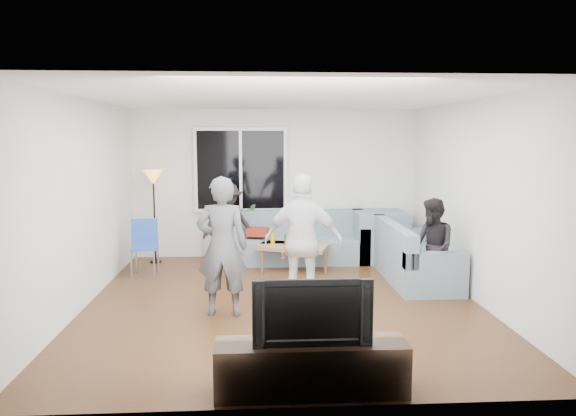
{
  "coord_description": "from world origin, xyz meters",
  "views": [
    {
      "loc": [
        -0.35,
        -6.78,
        2.14
      ],
      "look_at": [
        0.1,
        0.6,
        1.15
      ],
      "focal_mm": 33.76,
      "sensor_mm": 36.0,
      "label": 1
    }
  ],
  "objects": [
    {
      "name": "window_mullion",
      "position": [
        -0.6,
        2.64,
        1.55
      ],
      "size": [
        0.05,
        0.03,
        1.35
      ],
      "primitive_type": "cube",
      "color": "white",
      "rests_on": "window_frame"
    },
    {
      "name": "sofa_corner",
      "position": [
        1.78,
        2.27,
        0.42
      ],
      "size": [
        0.85,
        0.85,
        0.85
      ],
      "primitive_type": "cube",
      "color": "slate",
      "rests_on": "floor"
    },
    {
      "name": "bottle_e",
      "position": [
        0.6,
        1.87,
        0.51
      ],
      "size": [
        0.07,
        0.07,
        0.21
      ],
      "primitive_type": "cylinder",
      "color": "black",
      "rests_on": "coffee_table"
    },
    {
      "name": "bottle_b",
      "position": [
        0.15,
        1.55,
        0.52
      ],
      "size": [
        0.08,
        0.08,
        0.25
      ],
      "primitive_type": "cylinder",
      "color": "#1A8F25",
      "rests_on": "coffee_table"
    },
    {
      "name": "floor_lamp",
      "position": [
        -2.05,
        2.35,
        0.78
      ],
      "size": [
        0.32,
        0.32,
        1.56
      ],
      "primitive_type": null,
      "color": "#F7A02E",
      "rests_on": "floor"
    },
    {
      "name": "window_frame",
      "position": [
        -0.6,
        2.69,
        1.55
      ],
      "size": [
        1.62,
        0.06,
        1.47
      ],
      "primitive_type": "cube",
      "color": "white",
      "rests_on": "wall_back"
    },
    {
      "name": "wall_right",
      "position": [
        2.52,
        0.0,
        1.3
      ],
      "size": [
        0.04,
        5.5,
        2.6
      ],
      "primitive_type": "cube",
      "color": "silver",
      "rests_on": "ground"
    },
    {
      "name": "coffee_table",
      "position": [
        0.24,
        1.72,
        0.2
      ],
      "size": [
        1.24,
        0.93,
        0.4
      ],
      "primitive_type": "cube",
      "rotation": [
        0.0,
        0.0,
        -0.34
      ],
      "color": "#9D734C",
      "rests_on": "floor"
    },
    {
      "name": "television",
      "position": [
        0.11,
        -2.5,
        0.72
      ],
      "size": [
        0.98,
        0.13,
        0.56
      ],
      "primitive_type": "imported",
      "color": "black",
      "rests_on": "tv_console"
    },
    {
      "name": "wall_front",
      "position": [
        0.0,
        -2.77,
        1.3
      ],
      "size": [
        5.0,
        0.04,
        2.6
      ],
      "primitive_type": "cube",
      "color": "silver",
      "rests_on": "ground"
    },
    {
      "name": "potted_plant",
      "position": [
        -0.43,
        2.62,
        0.79
      ],
      "size": [
        0.22,
        0.19,
        0.34
      ],
      "primitive_type": "imported",
      "rotation": [
        0.0,
        0.0,
        0.29
      ],
      "color": "#315D25",
      "rests_on": "radiator"
    },
    {
      "name": "player_right",
      "position": [
        0.24,
        -0.25,
        0.84
      ],
      "size": [
        1.06,
        0.63,
        1.68
      ],
      "primitive_type": "imported",
      "rotation": [
        0.0,
        0.0,
        2.9
      ],
      "color": "silver",
      "rests_on": "floor"
    },
    {
      "name": "spectator_back",
      "position": [
        -0.81,
        2.3,
        0.68
      ],
      "size": [
        0.98,
        0.71,
        1.36
      ],
      "primitive_type": "imported",
      "rotation": [
        0.0,
        0.0,
        0.26
      ],
      "color": "black",
      "rests_on": "floor"
    },
    {
      "name": "floor",
      "position": [
        0.0,
        0.0,
        -0.02
      ],
      "size": [
        5.0,
        5.5,
        0.04
      ],
      "primitive_type": "cube",
      "color": "#56351C",
      "rests_on": "ground"
    },
    {
      "name": "radiator",
      "position": [
        -0.6,
        2.65,
        0.31
      ],
      "size": [
        1.3,
        0.12,
        0.62
      ],
      "primitive_type": "cube",
      "color": "silver",
      "rests_on": "floor"
    },
    {
      "name": "ceiling",
      "position": [
        0.0,
        0.0,
        2.62
      ],
      "size": [
        5.0,
        5.5,
        0.04
      ],
      "primitive_type": "cube",
      "color": "white",
      "rests_on": "ground"
    },
    {
      "name": "window_glass",
      "position": [
        -0.6,
        2.65,
        1.55
      ],
      "size": [
        1.5,
        0.02,
        1.35
      ],
      "primitive_type": "cube",
      "color": "black",
      "rests_on": "window_frame"
    },
    {
      "name": "tv_console",
      "position": [
        0.11,
        -2.5,
        0.22
      ],
      "size": [
        1.6,
        0.4,
        0.44
      ],
      "primitive_type": "cube",
      "color": "#37261B",
      "rests_on": "floor"
    },
    {
      "name": "player_left",
      "position": [
        -0.75,
        -0.45,
        0.84
      ],
      "size": [
        0.64,
        0.45,
        1.67
      ],
      "primitive_type": "imported",
      "rotation": [
        0.0,
        0.0,
        3.06
      ],
      "color": "#48484C",
      "rests_on": "floor"
    },
    {
      "name": "bottle_c",
      "position": [
        0.26,
        1.9,
        0.49
      ],
      "size": [
        0.07,
        0.07,
        0.18
      ],
      "primitive_type": "cylinder",
      "color": "black",
      "rests_on": "coffee_table"
    },
    {
      "name": "bottle_a",
      "position": [
        -0.07,
        1.84,
        0.52
      ],
      "size": [
        0.07,
        0.07,
        0.24
      ],
      "primitive_type": "cylinder",
      "color": "orange",
      "rests_on": "coffee_table"
    },
    {
      "name": "sofa_right_section",
      "position": [
        2.02,
        0.97,
        0.42
      ],
      "size": [
        2.0,
        0.85,
        0.85
      ],
      "primitive_type": null,
      "rotation": [
        0.0,
        0.0,
        1.57
      ],
      "color": "slate",
      "rests_on": "floor"
    },
    {
      "name": "wall_back",
      "position": [
        0.0,
        2.77,
        1.3
      ],
      "size": [
        5.0,
        0.04,
        2.6
      ],
      "primitive_type": "cube",
      "color": "silver",
      "rests_on": "ground"
    },
    {
      "name": "spectator_right",
      "position": [
        2.02,
        0.21,
        0.66
      ],
      "size": [
        0.6,
        0.71,
        1.31
      ],
      "primitive_type": "imported",
      "rotation": [
        0.0,
        0.0,
        -1.41
      ],
      "color": "black",
      "rests_on": "floor"
    },
    {
      "name": "pitcher",
      "position": [
        0.19,
        1.74,
        0.49
      ],
      "size": [
        0.17,
        0.17,
        0.17
      ],
      "primitive_type": "cylinder",
      "color": "maroon",
      "rests_on": "coffee_table"
    },
    {
      "name": "side_chair",
      "position": [
        -2.05,
        1.46,
        0.43
      ],
      "size": [
        0.45,
        0.45,
        0.86
      ],
      "primitive_type": null,
      "rotation": [
        0.0,
        0.0,
        0.14
      ],
      "color": "#2751AC",
      "rests_on": "floor"
    },
    {
      "name": "vase",
      "position": [
        -0.96,
        2.62,
        0.7
      ],
      "size": [
        0.2,
        0.2,
        0.16
      ],
      "primitive_type": "imported",
      "rotation": [
        0.0,
        0.0,
        -0.31
      ],
      "color": "white",
      "rests_on": "radiator"
    },
    {
      "name": "sofa_back_section",
      "position": [
        0.39,
        2.27,
        0.42
      ],
      "size": [
        2.3,
        0.85,
        0.85
      ],
      "primitive_type": null,
      "color": "slate",
      "rests_on": "floor"
    },
    {
      "name": "cushion_red",
      "position": [
        -0.31,
        2.33,
        0.51
      ],
      "size": [
        0.41,
        0.36,
        0.13
      ],
      "primitive_type": "cube",
      "rotation": [
        0.0,
        0.0,
        -0.18
      ],
      "color": "maroon",
      "rests_on": "sofa_back_section"
    },
    {
      "name": "wall_left",
      "position": [
        -2.52,
        0.0,
        1.3
      ],
      "size": [
        0.04,
        5.5,
        2.6
      ],
      "primitive_type": "cube",
      "color": "silver",
      "rests_on": "ground"
    },
    {
      "name": "cushion_yellow",
      "position": [
        -0.85,
        2.25,
        0.51
      ],
      "size": [
        0.46,
        0.42,
        0.14
      ],
      "primitive_type": "cube",
      "rotation": [
        0.0,
        0.0,
        0.29
      ],
      "color": "yellow",
      "rests_on": "sofa_back_section"
    }
  ]
}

